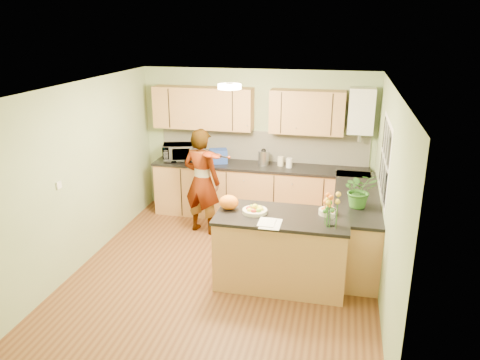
# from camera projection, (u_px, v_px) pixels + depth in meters

# --- Properties ---
(floor) EXTENTS (4.50, 4.50, 0.00)m
(floor) POSITION_uv_depth(u_px,v_px,m) (226.00, 271.00, 6.40)
(floor) COLOR #573019
(floor) RESTS_ON ground
(ceiling) EXTENTS (4.00, 4.50, 0.02)m
(ceiling) POSITION_uv_depth(u_px,v_px,m) (224.00, 86.00, 5.60)
(ceiling) COLOR silver
(ceiling) RESTS_ON wall_back
(wall_back) EXTENTS (4.00, 0.02, 2.50)m
(wall_back) POSITION_uv_depth(u_px,v_px,m) (257.00, 143.00, 8.08)
(wall_back) COLOR #8FA475
(wall_back) RESTS_ON floor
(wall_front) EXTENTS (4.00, 0.02, 2.50)m
(wall_front) POSITION_uv_depth(u_px,v_px,m) (158.00, 271.00, 3.92)
(wall_front) COLOR #8FA475
(wall_front) RESTS_ON floor
(wall_left) EXTENTS (0.02, 4.50, 2.50)m
(wall_left) POSITION_uv_depth(u_px,v_px,m) (84.00, 174.00, 6.41)
(wall_left) COLOR #8FA475
(wall_left) RESTS_ON floor
(wall_right) EXTENTS (0.02, 4.50, 2.50)m
(wall_right) POSITION_uv_depth(u_px,v_px,m) (387.00, 197.00, 5.59)
(wall_right) COLOR #8FA475
(wall_right) RESTS_ON floor
(back_counter) EXTENTS (3.64, 0.62, 0.94)m
(back_counter) POSITION_uv_depth(u_px,v_px,m) (259.00, 191.00, 8.03)
(back_counter) COLOR #B77B49
(back_counter) RESTS_ON floor
(right_counter) EXTENTS (0.62, 2.24, 0.94)m
(right_counter) POSITION_uv_depth(u_px,v_px,m) (355.00, 225.00, 6.68)
(right_counter) COLOR #B77B49
(right_counter) RESTS_ON floor
(splashback) EXTENTS (3.60, 0.02, 0.52)m
(splashback) POSITION_uv_depth(u_px,v_px,m) (262.00, 146.00, 8.06)
(splashback) COLOR beige
(splashback) RESTS_ON back_counter
(upper_cabinets) EXTENTS (3.20, 0.34, 0.70)m
(upper_cabinets) POSITION_uv_depth(u_px,v_px,m) (245.00, 110.00, 7.76)
(upper_cabinets) COLOR #B77B49
(upper_cabinets) RESTS_ON wall_back
(boiler) EXTENTS (0.40, 0.30, 0.86)m
(boiler) POSITION_uv_depth(u_px,v_px,m) (361.00, 111.00, 7.37)
(boiler) COLOR white
(boiler) RESTS_ON wall_back
(window_right) EXTENTS (0.01, 1.30, 1.05)m
(window_right) POSITION_uv_depth(u_px,v_px,m) (385.00, 159.00, 6.05)
(window_right) COLOR white
(window_right) RESTS_ON wall_right
(light_switch) EXTENTS (0.02, 0.09, 0.09)m
(light_switch) POSITION_uv_depth(u_px,v_px,m) (59.00, 185.00, 5.84)
(light_switch) COLOR white
(light_switch) RESTS_ON wall_left
(ceiling_lamp) EXTENTS (0.30, 0.30, 0.07)m
(ceiling_lamp) POSITION_uv_depth(u_px,v_px,m) (230.00, 86.00, 5.89)
(ceiling_lamp) COLOR #FFEABF
(ceiling_lamp) RESTS_ON ceiling
(peninsula_island) EXTENTS (1.66, 0.85, 0.95)m
(peninsula_island) POSITION_uv_depth(u_px,v_px,m) (281.00, 249.00, 5.97)
(peninsula_island) COLOR #B77B49
(peninsula_island) RESTS_ON floor
(fruit_dish) EXTENTS (0.31, 0.31, 0.11)m
(fruit_dish) POSITION_uv_depth(u_px,v_px,m) (255.00, 210.00, 5.88)
(fruit_dish) COLOR beige
(fruit_dish) RESTS_ON peninsula_island
(orange_bowl) EXTENTS (0.23, 0.23, 0.13)m
(orange_bowl) POSITION_uv_depth(u_px,v_px,m) (328.00, 210.00, 5.83)
(orange_bowl) COLOR beige
(orange_bowl) RESTS_ON peninsula_island
(flower_vase) EXTENTS (0.25, 0.25, 0.46)m
(flower_vase) POSITION_uv_depth(u_px,v_px,m) (332.00, 201.00, 5.43)
(flower_vase) COLOR silver
(flower_vase) RESTS_ON peninsula_island
(orange_bag) EXTENTS (0.29, 0.26, 0.19)m
(orange_bag) POSITION_uv_depth(u_px,v_px,m) (229.00, 202.00, 5.98)
(orange_bag) COLOR orange
(orange_bag) RESTS_ON peninsula_island
(papers) EXTENTS (0.24, 0.33, 0.01)m
(papers) POSITION_uv_depth(u_px,v_px,m) (271.00, 224.00, 5.56)
(papers) COLOR white
(papers) RESTS_ON peninsula_island
(violinist) EXTENTS (0.70, 0.55, 1.70)m
(violinist) POSITION_uv_depth(u_px,v_px,m) (202.00, 181.00, 7.35)
(violinist) COLOR #E9BA8E
(violinist) RESTS_ON floor
(violin) EXTENTS (0.64, 0.55, 0.16)m
(violin) POSITION_uv_depth(u_px,v_px,m) (210.00, 155.00, 6.94)
(violin) COLOR #561605
(violin) RESTS_ON violinist
(microwave) EXTENTS (0.59, 0.48, 0.29)m
(microwave) POSITION_uv_depth(u_px,v_px,m) (178.00, 152.00, 8.12)
(microwave) COLOR white
(microwave) RESTS_ON back_counter
(blue_box) EXTENTS (0.35, 0.31, 0.24)m
(blue_box) POSITION_uv_depth(u_px,v_px,m) (218.00, 156.00, 7.98)
(blue_box) COLOR #213D99
(blue_box) RESTS_ON back_counter
(kettle) EXTENTS (0.18, 0.18, 0.33)m
(kettle) POSITION_uv_depth(u_px,v_px,m) (264.00, 157.00, 7.86)
(kettle) COLOR #AFAFB4
(kettle) RESTS_ON back_counter
(jar_cream) EXTENTS (0.14, 0.14, 0.16)m
(jar_cream) POSITION_uv_depth(u_px,v_px,m) (281.00, 161.00, 7.83)
(jar_cream) COLOR beige
(jar_cream) RESTS_ON back_counter
(jar_white) EXTENTS (0.13, 0.13, 0.16)m
(jar_white) POSITION_uv_depth(u_px,v_px,m) (289.00, 163.00, 7.73)
(jar_white) COLOR white
(jar_white) RESTS_ON back_counter
(potted_plant) EXTENTS (0.52, 0.49, 0.47)m
(potted_plant) POSITION_uv_depth(u_px,v_px,m) (360.00, 190.00, 6.03)
(potted_plant) COLOR #336F25
(potted_plant) RESTS_ON right_counter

